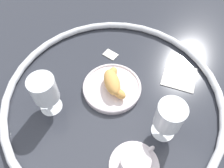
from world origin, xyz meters
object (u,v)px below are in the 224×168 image
pastry_plate (112,87)px  juice_glass_left (44,91)px  sugar_packet (111,54)px  juice_glass_right (169,117)px  croissant_large (113,82)px  folded_napkin (179,76)px  coffee_cup_near (135,163)px

pastry_plate → juice_glass_left: bearing=-118.5°
juice_glass_left → sugar_packet: size_ratio=2.80×
sugar_packet → juice_glass_left: bearing=-93.3°
juice_glass_right → sugar_packet: bearing=159.7°
croissant_large → folded_napkin: size_ratio=1.09×
coffee_cup_near → juice_glass_right: (-0.00, 0.13, 0.07)m
coffee_cup_near → pastry_plate: bearing=146.1°
pastry_plate → sugar_packet: 0.15m
sugar_packet → folded_napkin: sugar_packet is taller
pastry_plate → juice_glass_left: (-0.10, -0.18, 0.08)m
croissant_large → juice_glass_right: 0.21m
croissant_large → coffee_cup_near: size_ratio=0.88×
croissant_large → sugar_packet: bearing=135.6°
juice_glass_right → folded_napkin: juice_glass_right is taller
folded_napkin → juice_glass_right: bearing=-70.4°
pastry_plate → folded_napkin: (0.14, 0.19, -0.01)m
juice_glass_left → folded_napkin: size_ratio=1.27×
croissant_large → coffee_cup_near: same height
coffee_cup_near → folded_napkin: (-0.07, 0.34, -0.02)m
sugar_packet → folded_napkin: size_ratio=0.45×
coffee_cup_near → juice_glass_left: bearing=-173.4°
croissant_large → sugar_packet: 0.16m
juice_glass_right → folded_napkin: bearing=109.6°
pastry_plate → sugar_packet: size_ratio=3.85×
folded_napkin → sugar_packet: bearing=-160.5°
juice_glass_left → pastry_plate: bearing=61.5°
croissant_large → juice_glass_right: size_ratio=0.86×
juice_glass_left → juice_glass_right: same height
sugar_packet → folded_napkin: 0.26m
folded_napkin → coffee_cup_near: bearing=-77.6°
sugar_packet → croissant_large: bearing=-49.8°
croissant_large → juice_glass_right: juice_glass_right is taller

